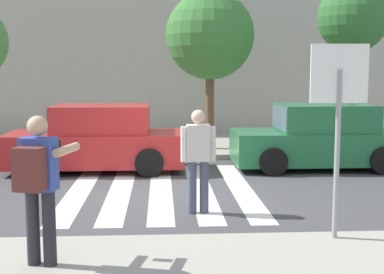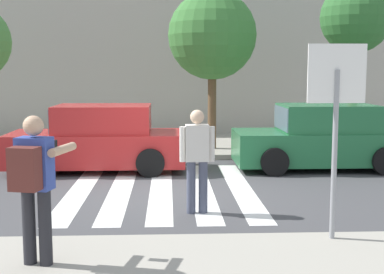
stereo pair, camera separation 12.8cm
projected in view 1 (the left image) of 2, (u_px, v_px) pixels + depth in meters
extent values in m
plane|color=#424244|center=(161.00, 192.00, 10.47)|extent=(120.00, 120.00, 0.00)
cube|color=#9E998C|center=(161.00, 145.00, 16.40)|extent=(60.00, 4.80, 0.14)
cube|color=#ADA89E|center=(160.00, 62.00, 20.44)|extent=(56.00, 4.00, 5.30)
cube|color=silver|center=(80.00, 190.00, 10.57)|extent=(0.44, 5.20, 0.01)
cube|color=silver|center=(121.00, 190.00, 10.62)|extent=(0.44, 5.20, 0.01)
cube|color=silver|center=(161.00, 189.00, 10.66)|extent=(0.44, 5.20, 0.01)
cube|color=silver|center=(201.00, 189.00, 10.71)|extent=(0.44, 5.20, 0.01)
cube|color=silver|center=(240.00, 188.00, 10.76)|extent=(0.44, 5.20, 0.01)
cylinder|color=gray|center=(337.00, 155.00, 7.02)|extent=(0.07, 0.07, 2.23)
cube|color=white|center=(339.00, 74.00, 6.90)|extent=(0.76, 0.03, 0.76)
cube|color=red|center=(339.00, 74.00, 6.91)|extent=(0.66, 0.02, 0.66)
cylinder|color=#232328|center=(33.00, 227.00, 6.12)|extent=(0.15, 0.15, 0.88)
cylinder|color=#232328|center=(49.00, 228.00, 6.09)|extent=(0.15, 0.15, 0.88)
cube|color=#33479E|center=(39.00, 164.00, 6.01)|extent=(0.43, 0.32, 0.60)
sphere|color=tan|center=(37.00, 126.00, 5.96)|extent=(0.23, 0.23, 0.23)
cylinder|color=tan|center=(28.00, 149.00, 6.25)|extent=(0.23, 0.59, 0.10)
cylinder|color=tan|center=(66.00, 150.00, 6.17)|extent=(0.23, 0.59, 0.10)
cube|color=black|center=(54.00, 145.00, 6.38)|extent=(0.16, 0.13, 0.10)
cube|color=#5B2823|center=(29.00, 169.00, 5.79)|extent=(0.36, 0.27, 0.48)
cylinder|color=#474C60|center=(192.00, 187.00, 8.84)|extent=(0.15, 0.15, 0.88)
cylinder|color=#474C60|center=(204.00, 187.00, 8.86)|extent=(0.15, 0.15, 0.88)
cube|color=silver|center=(198.00, 143.00, 8.76)|extent=(0.38, 0.25, 0.60)
sphere|color=beige|center=(198.00, 117.00, 8.71)|extent=(0.23, 0.23, 0.23)
cylinder|color=silver|center=(184.00, 144.00, 8.74)|extent=(0.10, 0.10, 0.58)
cylinder|color=silver|center=(213.00, 144.00, 8.78)|extent=(0.10, 0.10, 0.58)
cube|color=red|center=(96.00, 148.00, 12.59)|extent=(4.10, 1.70, 0.76)
cube|color=red|center=(102.00, 119.00, 12.51)|extent=(2.20, 1.56, 0.64)
cube|color=slate|center=(56.00, 119.00, 12.45)|extent=(0.10, 1.50, 0.54)
cube|color=slate|center=(143.00, 119.00, 12.57)|extent=(0.10, 1.50, 0.51)
cylinder|color=black|center=(33.00, 164.00, 11.70)|extent=(0.64, 0.22, 0.64)
cylinder|color=black|center=(49.00, 152.00, 13.39)|extent=(0.64, 0.22, 0.64)
cylinder|color=black|center=(149.00, 163.00, 11.85)|extent=(0.64, 0.22, 0.64)
cylinder|color=black|center=(151.00, 151.00, 13.53)|extent=(0.64, 0.22, 0.64)
cube|color=#236B3D|center=(318.00, 147.00, 12.90)|extent=(4.10, 1.70, 0.76)
cube|color=#236B3D|center=(325.00, 118.00, 12.82)|extent=(2.20, 1.56, 0.64)
cube|color=slate|center=(281.00, 118.00, 12.76)|extent=(0.10, 1.50, 0.54)
cube|color=slate|center=(365.00, 117.00, 12.87)|extent=(0.10, 1.50, 0.51)
cylinder|color=black|center=(273.00, 162.00, 12.01)|extent=(0.64, 0.22, 0.64)
cylinder|color=black|center=(259.00, 150.00, 13.69)|extent=(0.64, 0.22, 0.64)
cylinder|color=black|center=(384.00, 160.00, 12.15)|extent=(0.64, 0.22, 0.64)
cylinder|color=black|center=(357.00, 149.00, 13.84)|extent=(0.64, 0.22, 0.64)
cylinder|color=brown|center=(210.00, 106.00, 15.12)|extent=(0.24, 0.24, 2.44)
sphere|color=#387533|center=(210.00, 35.00, 14.88)|extent=(2.47, 2.47, 2.47)
cylinder|color=brown|center=(350.00, 95.00, 14.95)|extent=(0.24, 0.24, 3.07)
sphere|color=#2D662D|center=(353.00, 18.00, 14.69)|extent=(1.95, 1.95, 1.95)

